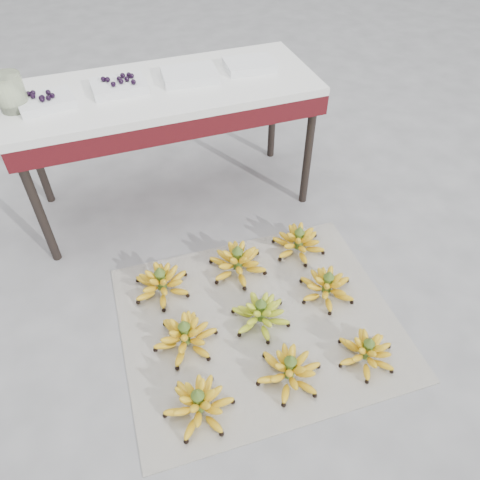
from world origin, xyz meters
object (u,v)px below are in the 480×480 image
object	(u,v)px
bunch_mid_center	(261,313)
newspaper_mat	(259,321)
bunch_mid_left	(185,336)
bunch_front_left	(199,404)
bunch_back_left	(161,283)
tray_far_left	(46,101)
tray_left	(119,86)
bunch_front_center	(289,370)
tray_right	(190,75)
vendor_table	(165,101)
bunch_mid_right	(327,286)
tray_far_right	(250,65)
glass_jar	(10,92)
bunch_front_right	(366,352)
bunch_back_center	(238,262)
bunch_back_right	(298,242)

from	to	relation	value
bunch_mid_center	newspaper_mat	bearing A→B (deg)	152.49
bunch_mid_left	bunch_front_left	bearing A→B (deg)	-84.47
bunch_mid_left	bunch_back_left	bearing A→B (deg)	106.39
tray_far_left	tray_left	bearing A→B (deg)	6.44
bunch_front_left	tray_far_left	xyz separation A→B (m)	(-0.31, 1.31, 0.69)
tray_far_left	bunch_front_center	bearing A→B (deg)	-61.26
tray_left	tray_right	bearing A→B (deg)	-0.25
newspaper_mat	vendor_table	size ratio (longest dim) A/B	0.82
bunch_mid_right	tray_right	world-z (taller)	tray_right
tray_right	tray_far_left	bearing A→B (deg)	-176.93
bunch_back_left	bunch_front_center	bearing A→B (deg)	-75.62
bunch_front_left	tray_far_right	bearing A→B (deg)	77.60
bunch_mid_right	glass_jar	size ratio (longest dim) A/B	1.86
glass_jar	newspaper_mat	bearing A→B (deg)	-50.10
bunch_front_left	vendor_table	size ratio (longest dim) A/B	0.22
tray_right	tray_far_right	xyz separation A→B (m)	(0.33, 0.01, -0.00)
bunch_front_right	tray_far_right	bearing A→B (deg)	91.12
bunch_mid_left	bunch_back_center	size ratio (longest dim) A/B	0.91
tray_far_left	bunch_front_right	bearing A→B (deg)	-51.25
newspaper_mat	bunch_front_right	bearing A→B (deg)	-43.08
bunch_back_left	vendor_table	distance (m)	0.92
tray_far_left	tray_right	size ratio (longest dim) A/B	0.95
bunch_back_right	bunch_front_center	bearing A→B (deg)	-114.09
tray_far_right	glass_jar	size ratio (longest dim) A/B	1.60
bunch_front_right	bunch_back_center	xyz separation A→B (m)	(-0.35, 0.67, 0.01)
bunch_front_center	bunch_front_left	bearing A→B (deg)	-169.90
bunch_mid_right	bunch_back_right	world-z (taller)	bunch_back_right
bunch_front_right	bunch_back_center	world-z (taller)	bunch_back_center
bunch_front_center	bunch_mid_center	size ratio (longest dim) A/B	0.91
tray_far_left	tray_right	world-z (taller)	tray_far_left
vendor_table	tray_far_right	size ratio (longest dim) A/B	5.85
bunch_back_left	glass_jar	world-z (taller)	glass_jar
newspaper_mat	bunch_back_right	distance (m)	0.52
tray_far_left	tray_left	world-z (taller)	tray_left
bunch_front_left	bunch_back_left	distance (m)	0.66
bunch_front_center	tray_left	size ratio (longest dim) A/B	1.18
bunch_front_center	vendor_table	xyz separation A→B (m)	(-0.16, 1.31, 0.59)
bunch_back_center	vendor_table	world-z (taller)	vendor_table
bunch_mid_left	vendor_table	size ratio (longest dim) A/B	0.22
bunch_front_right	bunch_back_right	bearing A→B (deg)	89.28
bunch_mid_center	glass_jar	distance (m)	1.50
bunch_front_center	glass_jar	size ratio (longest dim) A/B	1.90
glass_jar	tray_left	bearing A→B (deg)	3.20
bunch_front_right	bunch_back_center	bearing A→B (deg)	117.01
bunch_mid_right	tray_far_right	bearing A→B (deg)	99.97
bunch_mid_left	bunch_back_left	size ratio (longest dim) A/B	0.95
bunch_back_center	bunch_back_right	bearing A→B (deg)	-11.56
newspaper_mat	tray_far_right	bearing A→B (deg)	72.40
bunch_mid_center	vendor_table	bearing A→B (deg)	81.22
bunch_back_center	tray_far_left	xyz separation A→B (m)	(-0.71, 0.64, 0.69)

